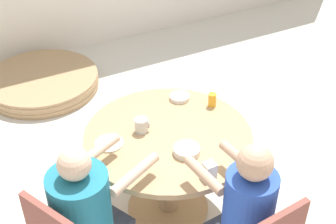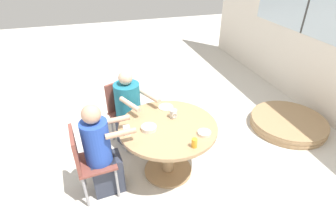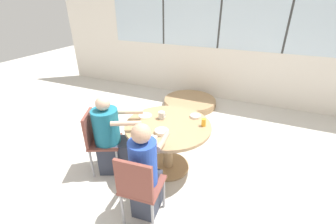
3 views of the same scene
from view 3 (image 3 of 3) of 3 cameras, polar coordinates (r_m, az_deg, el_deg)
ground_plane at (r=3.34m, az=0.00°, el=-13.71°), size 16.00×16.00×0.00m
wall_back_with_windows at (r=5.26m, az=12.79°, el=18.19°), size 8.40×0.08×2.80m
dining_table at (r=3.02m, az=0.00°, el=-6.08°), size 1.13×1.13×0.71m
chair_for_woman_green_shirt at (r=3.14m, az=-17.45°, el=-6.09°), size 0.53×0.53×0.89m
chair_for_man_blue_shirt at (r=2.35m, az=-7.47°, el=-18.00°), size 0.44×0.44×0.89m
person_woman_green_shirt at (r=3.12m, az=-14.31°, el=-6.74°), size 0.70×0.56×1.11m
person_man_blue_shirt at (r=2.45m, az=-5.82°, el=-15.56°), size 0.34×0.55×1.16m
coffee_mug at (r=3.04m, az=-1.60°, el=-0.83°), size 0.09×0.09×0.10m
juice_glass at (r=2.90m, az=9.07°, el=-2.64°), size 0.06×0.06×0.10m
milk_carton_small at (r=2.53m, az=-3.71°, el=-7.24°), size 0.07×0.07×0.10m
bowl_white_shallow at (r=3.11m, az=6.97°, el=-1.05°), size 0.15×0.15×0.03m
bowl_cereal at (r=2.73m, az=-1.62°, el=-4.99°), size 0.17×0.17×0.04m
plate_tortillas at (r=3.14m, az=-5.81°, el=-0.89°), size 0.19×0.19×0.01m
folded_table_stack at (r=5.08m, az=5.54°, el=2.48°), size 1.15×1.15×0.15m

